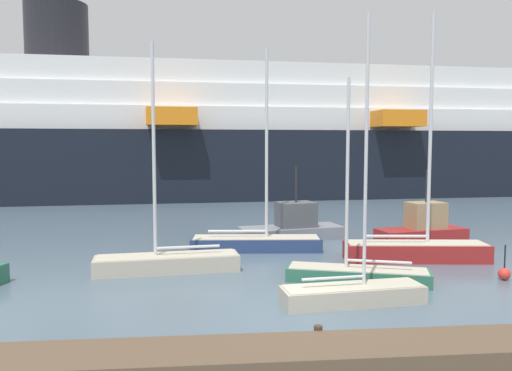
{
  "coord_description": "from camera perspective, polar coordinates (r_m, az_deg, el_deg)",
  "views": [
    {
      "loc": [
        -3.07,
        -16.16,
        5.71
      ],
      "look_at": [
        0.0,
        15.75,
        3.09
      ],
      "focal_mm": 35.35,
      "sensor_mm": 36.0,
      "label": 1
    }
  ],
  "objects": [
    {
      "name": "ground_plane",
      "position": [
        17.41,
        5.13,
        -14.49
      ],
      "size": [
        600.0,
        600.0,
        0.0
      ],
      "primitive_type": "plane",
      "color": "slate"
    },
    {
      "name": "channel_buoy_1",
      "position": [
        23.99,
        26.28,
        -8.91
      ],
      "size": [
        0.51,
        0.51,
        1.49
      ],
      "color": "red",
      "rests_on": "ground_plane"
    },
    {
      "name": "dock_pier",
      "position": [
        13.99,
        8.02,
        -18.31
      ],
      "size": [
        24.71,
        2.13,
        0.61
      ],
      "color": "brown",
      "rests_on": "ground_plane"
    },
    {
      "name": "sailboat_0",
      "position": [
        23.21,
        -10.04,
        -8.3
      ],
      "size": [
        6.54,
        2.28,
        10.16
      ],
      "rotation": [
        0.0,
        0.0,
        3.26
      ],
      "color": "#BCB29E",
      "rests_on": "ground_plane"
    },
    {
      "name": "sailboat_2",
      "position": [
        26.14,
        17.66,
        -6.75
      ],
      "size": [
        7.08,
        2.36,
        12.04
      ],
      "rotation": [
        0.0,
        0.0,
        -0.11
      ],
      "color": "maroon",
      "rests_on": "ground_plane"
    },
    {
      "name": "sailboat_4",
      "position": [
        18.75,
        10.94,
        -11.55
      ],
      "size": [
        5.29,
        1.92,
        10.25
      ],
      "rotation": [
        0.0,
        0.0,
        0.11
      ],
      "color": "#BCB29E",
      "rests_on": "ground_plane"
    },
    {
      "name": "fishing_boat_2",
      "position": [
        30.63,
        4.18,
        -4.62
      ],
      "size": [
        6.48,
        3.45,
        4.38
      ],
      "rotation": [
        0.0,
        0.0,
        0.21
      ],
      "color": "gray",
      "rests_on": "ground_plane"
    },
    {
      "name": "channel_buoy_0",
      "position": [
        37.85,
        19.46,
        -3.8
      ],
      "size": [
        0.59,
        0.59,
        1.54
      ],
      "color": "orange",
      "rests_on": "ground_plane"
    },
    {
      "name": "fishing_boat_1",
      "position": [
        31.23,
        18.36,
        -4.55
      ],
      "size": [
        5.58,
        2.83,
        4.19
      ],
      "rotation": [
        0.0,
        0.0,
        0.2
      ],
      "color": "maroon",
      "rests_on": "ground_plane"
    },
    {
      "name": "sailboat_1",
      "position": [
        21.65,
        11.38,
        -9.54
      ],
      "size": [
        6.0,
        3.09,
        8.41
      ],
      "rotation": [
        0.0,
        0.0,
        2.84
      ],
      "color": "#2D6B51",
      "rests_on": "ground_plane"
    },
    {
      "name": "sailboat_3",
      "position": [
        27.31,
        0.03,
        -6.23
      ],
      "size": [
        7.09,
        2.21,
        10.78
      ],
      "rotation": [
        0.0,
        0.0,
        -0.08
      ],
      "color": "navy",
      "rests_on": "ground_plane"
    },
    {
      "name": "cruise_ship",
      "position": [
        59.22,
        1.38,
        5.48
      ],
      "size": [
        131.1,
        28.07,
        20.68
      ],
      "rotation": [
        0.0,
        0.0,
        0.08
      ],
      "color": "black",
      "rests_on": "ground_plane"
    }
  ]
}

